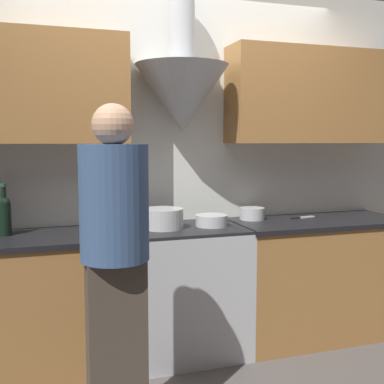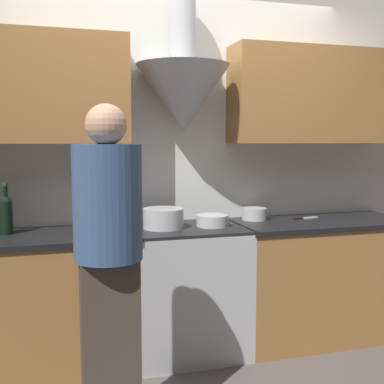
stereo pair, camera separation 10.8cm
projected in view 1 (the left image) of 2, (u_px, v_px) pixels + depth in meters
name	position (u px, v px, depth m)	size (l,w,h in m)	color
ground_plane	(203.00, 373.00, 3.05)	(12.00, 12.00, 0.00)	#4C4744
wall_back	(170.00, 137.00, 3.43)	(8.40, 0.64, 2.60)	silver
counter_left	(9.00, 308.00, 2.96)	(1.58, 0.62, 0.88)	#9E6B38
counter_right	(317.00, 277.00, 3.63)	(1.32, 0.62, 0.88)	#9E6B38
stove_range	(187.00, 290.00, 3.32)	(0.76, 0.60, 0.88)	#B7BABC
wine_bottle_7	(4.00, 214.00, 2.96)	(0.08, 0.08, 0.32)	black
stock_pot	(163.00, 218.00, 3.21)	(0.27, 0.27, 0.13)	#B7BABC
mixing_bowl	(212.00, 220.00, 3.30)	(0.22, 0.22, 0.08)	#B7BABC
saucepan	(252.00, 214.00, 3.58)	(0.18, 0.18, 0.09)	#B7BABC
chefs_knife	(303.00, 217.00, 3.65)	(0.22, 0.07, 0.01)	silver
person_foreground_left	(115.00, 262.00, 2.23)	(0.32, 0.32, 1.64)	#473D33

